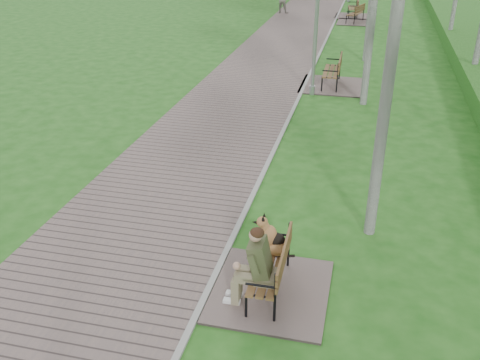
{
  "coord_description": "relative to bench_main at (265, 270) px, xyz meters",
  "views": [
    {
      "loc": [
        2.03,
        -3.88,
        5.19
      ],
      "look_at": [
        0.07,
        4.12,
        1.06
      ],
      "focal_mm": 40.0,
      "sensor_mm": 36.0,
      "label": 1
    }
  ],
  "objects": [
    {
      "name": "walkway",
      "position": [
        -2.59,
        18.96,
        -0.4
      ],
      "size": [
        3.5,
        67.0,
        0.04
      ],
      "primitive_type": "cube",
      "color": "#6E5D59",
      "rests_on": "ground"
    },
    {
      "name": "bench_far",
      "position": [
        -0.03,
        24.95,
        -0.21
      ],
      "size": [
        1.9,
        2.11,
        1.17
      ],
      "color": "#6E5D59",
      "rests_on": "ground"
    },
    {
      "name": "bench_main",
      "position": [
        0.0,
        0.0,
        0.0
      ],
      "size": [
        1.74,
        1.93,
        1.52
      ],
      "color": "#6E5D59",
      "rests_on": "ground"
    },
    {
      "name": "bench_third",
      "position": [
        0.18,
        23.13,
        -0.21
      ],
      "size": [
        1.85,
        2.06,
        1.14
      ],
      "color": "#6E5D59",
      "rests_on": "ground"
    },
    {
      "name": "lamp_post_second",
      "position": [
        -0.5,
        10.12,
        1.87
      ],
      "size": [
        0.19,
        0.19,
        4.9
      ],
      "color": "#9B9EA3",
      "rests_on": "ground"
    },
    {
      "name": "kerb",
      "position": [
        -0.84,
        18.96,
        -0.4
      ],
      "size": [
        0.1,
        67.0,
        0.05
      ],
      "primitive_type": "cube",
      "color": "#999993",
      "rests_on": "ground"
    },
    {
      "name": "bench_second",
      "position": [
        -0.0,
        11.19,
        -0.19
      ],
      "size": [
        2.02,
        2.24,
        1.24
      ],
      "color": "#6E5D59",
      "rests_on": "ground"
    }
  ]
}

